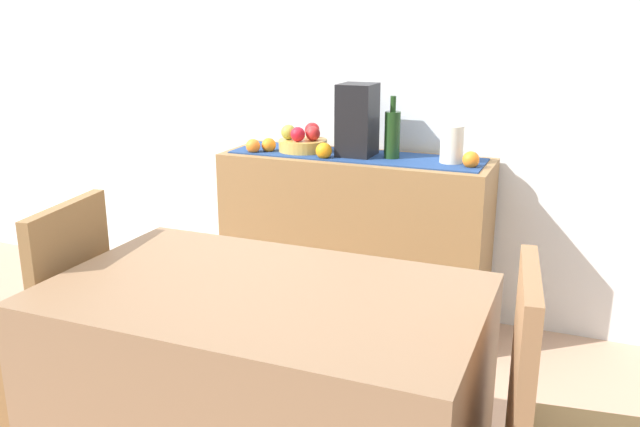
{
  "coord_description": "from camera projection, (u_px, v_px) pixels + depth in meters",
  "views": [
    {
      "loc": [
        1.01,
        -2.01,
        1.46
      ],
      "look_at": [
        0.04,
        0.36,
        0.71
      ],
      "focal_mm": 37.66,
      "sensor_mm": 36.0,
      "label": 1
    }
  ],
  "objects": [
    {
      "name": "orange_loose_near_bowl",
      "position": [
        253.0,
        146.0,
        3.21
      ],
      "size": [
        0.07,
        0.07,
        0.07
      ],
      "primitive_type": "sphere",
      "color": "orange",
      "rests_on": "sideboard_console"
    },
    {
      "name": "apple_left",
      "position": [
        288.0,
        132.0,
        3.22
      ],
      "size": [
        0.07,
        0.07,
        0.07
      ],
      "primitive_type": "sphere",
      "color": "#9A9E37",
      "rests_on": "fruit_bowl"
    },
    {
      "name": "room_wall_rear",
      "position": [
        376.0,
        41.0,
        3.23
      ],
      "size": [
        6.4,
        0.06,
        2.7
      ],
      "primitive_type": "cube",
      "color": "silver",
      "rests_on": "ground"
    },
    {
      "name": "ground_plane",
      "position": [
        274.0,
        417.0,
        2.56
      ],
      "size": [
        6.4,
        6.4,
        0.02
      ],
      "primitive_type": "cube",
      "color": "tan",
      "rests_on": "ground"
    },
    {
      "name": "apple_front",
      "position": [
        313.0,
        133.0,
        3.19
      ],
      "size": [
        0.07,
        0.07,
        0.07
      ],
      "primitive_type": "sphere",
      "color": "red",
      "rests_on": "fruit_bowl"
    },
    {
      "name": "wine_bottle",
      "position": [
        392.0,
        134.0,
        3.05
      ],
      "size": [
        0.07,
        0.07,
        0.29
      ],
      "color": "#1C3B17",
      "rests_on": "sideboard_console"
    },
    {
      "name": "orange_loose_far",
      "position": [
        471.0,
        160.0,
        2.89
      ],
      "size": [
        0.07,
        0.07,
        0.07
      ],
      "primitive_type": "sphere",
      "color": "orange",
      "rests_on": "sideboard_console"
    },
    {
      "name": "sideboard_console",
      "position": [
        354.0,
        241.0,
        3.26
      ],
      "size": [
        1.27,
        0.42,
        0.83
      ],
      "primitive_type": "cube",
      "color": "olive",
      "rests_on": "ground"
    },
    {
      "name": "apple_rear",
      "position": [
        312.0,
        130.0,
        3.28
      ],
      "size": [
        0.07,
        0.07,
        0.07
      ],
      "primitive_type": "sphere",
      "color": "red",
      "rests_on": "fruit_bowl"
    },
    {
      "name": "table_runner",
      "position": [
        356.0,
        156.0,
        3.15
      ],
      "size": [
        1.19,
        0.32,
        0.01
      ],
      "primitive_type": "cube",
      "color": "navy",
      "rests_on": "sideboard_console"
    },
    {
      "name": "fruit_bowl",
      "position": [
        303.0,
        145.0,
        3.24
      ],
      "size": [
        0.23,
        0.23,
        0.06
      ],
      "primitive_type": "cylinder",
      "color": "gold",
      "rests_on": "table_runner"
    },
    {
      "name": "orange_loose_mid",
      "position": [
        324.0,
        151.0,
        3.08
      ],
      "size": [
        0.08,
        0.08,
        0.08
      ],
      "primitive_type": "sphere",
      "color": "orange",
      "rests_on": "sideboard_console"
    },
    {
      "name": "chair_near_window",
      "position": [
        41.0,
        379.0,
        2.3
      ],
      "size": [
        0.45,
        0.45,
        0.9
      ],
      "color": "olive",
      "rests_on": "ground"
    },
    {
      "name": "dining_table",
      "position": [
        266.0,
        406.0,
        1.95
      ],
      "size": [
        1.2,
        0.74,
        0.74
      ],
      "primitive_type": "cube",
      "color": "#876447",
      "rests_on": "ground"
    },
    {
      "name": "orange_loose_end",
      "position": [
        269.0,
        145.0,
        3.23
      ],
      "size": [
        0.07,
        0.07,
        0.07
      ],
      "primitive_type": "sphere",
      "color": "orange",
      "rests_on": "sideboard_console"
    },
    {
      "name": "coffee_maker",
      "position": [
        358.0,
        121.0,
        3.1
      ],
      "size": [
        0.16,
        0.18,
        0.34
      ],
      "primitive_type": "cube",
      "color": "black",
      "rests_on": "sideboard_console"
    },
    {
      "name": "apple_upper",
      "position": [
        298.0,
        134.0,
        3.16
      ],
      "size": [
        0.07,
        0.07,
        0.07
      ],
      "primitive_type": "sphere",
      "color": "red",
      "rests_on": "fruit_bowl"
    },
    {
      "name": "ceramic_vase",
      "position": [
        452.0,
        145.0,
        2.96
      ],
      "size": [
        0.1,
        0.1,
        0.17
      ],
      "primitive_type": "cylinder",
      "color": "silver",
      "rests_on": "sideboard_console"
    }
  ]
}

